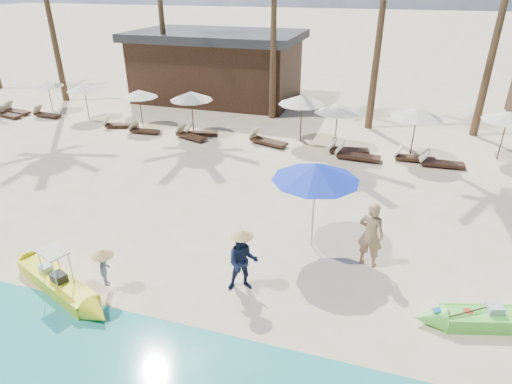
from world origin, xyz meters
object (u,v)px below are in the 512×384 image
(yellow_canoe, at_px, (57,282))
(tourist, at_px, (371,234))
(green_canoe, at_px, (510,319))
(blue_umbrella, at_px, (316,172))

(yellow_canoe, bearing_deg, tourist, 46.63)
(green_canoe, bearing_deg, tourist, 140.12)
(green_canoe, bearing_deg, blue_umbrella, 143.03)
(yellow_canoe, distance_m, tourist, 8.44)
(blue_umbrella, bearing_deg, tourist, -15.58)
(green_canoe, xyz_separation_m, yellow_canoe, (-10.95, -2.01, -0.01))
(green_canoe, relative_size, tourist, 2.47)
(yellow_canoe, height_order, tourist, tourist)
(yellow_canoe, xyz_separation_m, tourist, (7.62, 3.53, 0.77))
(green_canoe, bearing_deg, yellow_canoe, 175.07)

